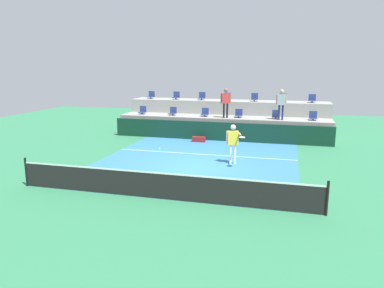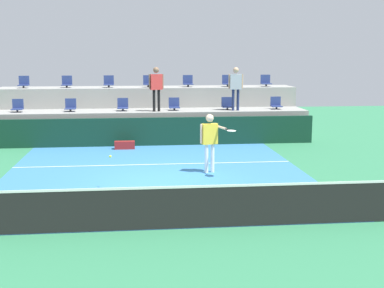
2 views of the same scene
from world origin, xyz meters
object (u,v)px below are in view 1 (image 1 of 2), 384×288
Objects in this scene: stadium_chair_lower_mid_right at (239,114)px; stadium_chair_upper_center at (227,97)px; tennis_ball at (160,149)px; stadium_chair_lower_left at (173,112)px; tennis_player at (233,140)px; spectator_in_white at (281,101)px; equipment_bag at (199,139)px; stadium_chair_lower_right at (276,115)px; stadium_chair_upper_right at (283,98)px; spectator_in_grey at (226,100)px; stadium_chair_upper_far_left at (151,96)px; stadium_chair_lower_far_left at (143,111)px; stadium_chair_lower_far_right at (313,116)px; stadium_chair_upper_left at (176,96)px; stadium_chair_upper_mid_right at (254,98)px; stadium_chair_upper_far_right at (312,99)px; stadium_chair_lower_mid_left at (205,113)px; stadium_chair_upper_mid_left at (202,97)px.

stadium_chair_upper_center reaches higher than stadium_chair_lower_mid_right.
stadium_chair_lower_left is at bearing 103.93° from tennis_ball.
spectator_in_white reaches higher than tennis_player.
equipment_bag is at bearing -136.85° from stadium_chair_lower_mid_right.
spectator_in_white is at bearing 57.11° from tennis_ball.
stadium_chair_lower_left is 1.00× the size of stadium_chair_lower_right.
stadium_chair_upper_right is 0.29× the size of spectator_in_grey.
stadium_chair_upper_far_left reaches higher than stadium_chair_lower_mid_right.
stadium_chair_lower_far_left is 0.29× the size of tennis_player.
equipment_bag is (-2.03, -1.90, -1.31)m from stadium_chair_lower_mid_right.
stadium_chair_upper_left is at bearing 168.55° from stadium_chair_lower_far_right.
stadium_chair_lower_far_right is at bearing -26.75° from stadium_chair_upper_mid_right.
spectator_in_white reaches higher than stadium_chair_lower_far_right.
stadium_chair_upper_far_left and stadium_chair_upper_far_right have the same top height.
stadium_chair_lower_right is at bearing 180.00° from stadium_chair_lower_far_right.
stadium_chair_lower_far_right is 7.65× the size of tennis_ball.
stadium_chair_lower_left is at bearing -150.64° from stadium_chair_upper_center.
equipment_bag is (-4.53, -1.52, -2.18)m from spectator_in_white.
stadium_chair_lower_left is at bearing 173.69° from spectator_in_grey.
stadium_chair_lower_far_left is at bearing -170.38° from stadium_chair_upper_far_right.
stadium_chair_upper_left reaches higher than tennis_ball.
stadium_chair_upper_left and stadium_chair_upper_mid_right have the same top height.
stadium_chair_upper_mid_right is (1.78, 0.00, 0.00)m from stadium_chair_upper_center.
stadium_chair_upper_center reaches higher than stadium_chair_lower_mid_left.
stadium_chair_upper_right is 10.83m from tennis_ball.
stadium_chair_upper_center reaches higher than stadium_chair_lower_left.
stadium_chair_upper_mid_left is 4.35m from equipment_bag.
tennis_player is 5.13m from equipment_bag.
stadium_chair_upper_left is 7.39m from spectator_in_white.
tennis_player is 6.09m from spectator_in_grey.
stadium_chair_lower_right is 0.99m from spectator_in_white.
spectator_in_grey is (5.56, -0.38, 0.88)m from stadium_chair_lower_far_left.
spectator_in_grey reaches higher than stadium_chair_upper_far_left.
stadium_chair_lower_far_right is 1.00× the size of stadium_chair_upper_far_left.
stadium_chair_upper_center and stadium_chair_upper_right have the same top height.
stadium_chair_lower_right is 1.00× the size of stadium_chair_upper_far_right.
stadium_chair_lower_mid_right reaches higher than equipment_bag.
stadium_chair_upper_mid_right and stadium_chair_upper_right have the same top height.
stadium_chair_lower_far_left is at bearing 180.00° from stadium_chair_lower_right.
spectator_in_white is (-1.81, -2.18, 0.01)m from stadium_chair_upper_far_right.
stadium_chair_upper_mid_left is at bearing 109.40° from stadium_chair_lower_mid_left.
stadium_chair_lower_mid_right is 7.65× the size of tennis_ball.
spectator_in_white reaches higher than equipment_bag.
equipment_bag is at bearing 87.50° from tennis_ball.
stadium_chair_lower_mid_left is at bearing 180.00° from stadium_chair_lower_far_right.
stadium_chair_upper_mid_left is at bearing 146.78° from stadium_chair_lower_mid_right.
tennis_ball is at bearing -66.86° from stadium_chair_upper_far_left.
stadium_chair_lower_left is 2.48m from stadium_chair_upper_mid_left.
tennis_ball reaches higher than equipment_bag.
equipment_bag is (4.28, -1.90, -1.31)m from stadium_chair_lower_far_left.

